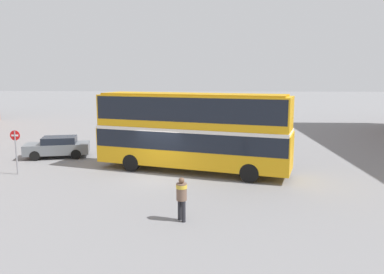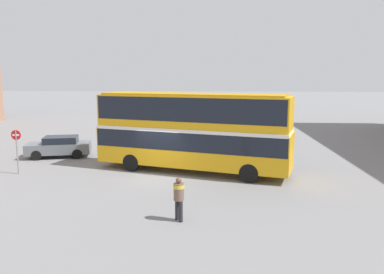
{
  "view_description": "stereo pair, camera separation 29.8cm",
  "coord_description": "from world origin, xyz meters",
  "px_view_note": "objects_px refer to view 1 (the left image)",
  "views": [
    {
      "loc": [
        2.97,
        -19.7,
        5.52
      ],
      "look_at": [
        1.91,
        1.6,
        2.05
      ],
      "focal_mm": 35.0,
      "sensor_mm": 36.0,
      "label": 1
    },
    {
      "loc": [
        3.26,
        -19.69,
        5.52
      ],
      "look_at": [
        1.91,
        1.6,
        2.05
      ],
      "focal_mm": 35.0,
      "sensor_mm": 36.0,
      "label": 2
    }
  ],
  "objects_px": {
    "parked_car_kerb_near": "(58,147)",
    "parked_car_kerb_far": "(160,124)",
    "double_decker_bus": "(192,127)",
    "pedestrian_foreground": "(182,194)",
    "no_entry_sign": "(16,146)"
  },
  "relations": [
    {
      "from": "pedestrian_foreground",
      "to": "no_entry_sign",
      "type": "relative_size",
      "value": 0.68
    },
    {
      "from": "parked_car_kerb_far",
      "to": "pedestrian_foreground",
      "type": "bearing_deg",
      "value": 98.06
    },
    {
      "from": "double_decker_bus",
      "to": "no_entry_sign",
      "type": "bearing_deg",
      "value": -156.65
    },
    {
      "from": "parked_car_kerb_near",
      "to": "parked_car_kerb_far",
      "type": "bearing_deg",
      "value": -126.71
    },
    {
      "from": "double_decker_bus",
      "to": "pedestrian_foreground",
      "type": "relative_size",
      "value": 6.66
    },
    {
      "from": "parked_car_kerb_near",
      "to": "parked_car_kerb_far",
      "type": "distance_m",
      "value": 13.81
    },
    {
      "from": "pedestrian_foreground",
      "to": "parked_car_kerb_far",
      "type": "xyz_separation_m",
      "value": [
        -4.03,
        23.77,
        -0.29
      ]
    },
    {
      "from": "double_decker_bus",
      "to": "pedestrian_foreground",
      "type": "bearing_deg",
      "value": -73.37
    },
    {
      "from": "parked_car_kerb_near",
      "to": "no_entry_sign",
      "type": "relative_size",
      "value": 1.79
    },
    {
      "from": "pedestrian_foreground",
      "to": "parked_car_kerb_near",
      "type": "bearing_deg",
      "value": -88.06
    },
    {
      "from": "no_entry_sign",
      "to": "parked_car_kerb_near",
      "type": "bearing_deg",
      "value": 83.97
    },
    {
      "from": "parked_car_kerb_near",
      "to": "parked_car_kerb_far",
      "type": "xyz_separation_m",
      "value": [
        5.36,
        12.73,
        0.03
      ]
    },
    {
      "from": "parked_car_kerb_near",
      "to": "no_entry_sign",
      "type": "bearing_deg",
      "value": 70.09
    },
    {
      "from": "double_decker_bus",
      "to": "pedestrian_foreground",
      "type": "xyz_separation_m",
      "value": [
        -0.02,
        -7.6,
        -1.56
      ]
    },
    {
      "from": "parked_car_kerb_far",
      "to": "no_entry_sign",
      "type": "bearing_deg",
      "value": 69.78
    }
  ]
}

